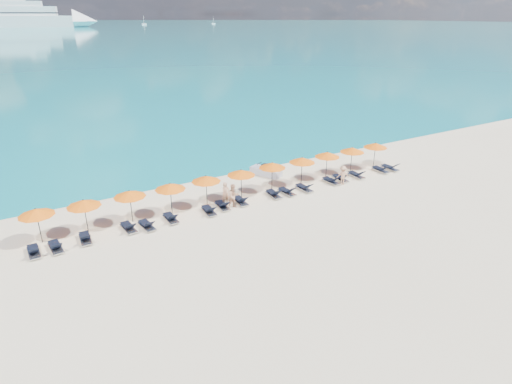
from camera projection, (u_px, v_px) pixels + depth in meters
ground at (279, 224)px, 28.14m from camera, size 1400.00×1400.00×0.00m
cruise_ship at (22, 16)px, 442.22m from camera, size 150.65×53.50×41.47m
sailboat_near at (144, 24)px, 556.68m from camera, size 6.13×2.04×11.23m
sailboat_far at (213, 23)px, 599.72m from camera, size 5.32×1.77×9.75m
jetski at (266, 171)px, 36.44m from camera, size 2.06×2.89×0.97m
beachgoer_a at (226, 194)px, 30.49m from camera, size 0.71×0.53×1.78m
beachgoer_b at (234, 196)px, 30.10m from camera, size 0.91×0.55×1.81m
beachgoer_c at (343, 175)px, 34.36m from camera, size 1.13×0.84×1.59m
umbrella_0 at (36, 212)px, 25.10m from camera, size 2.10×2.10×2.28m
umbrella_1 at (84, 203)px, 26.29m from camera, size 2.10×2.10×2.28m
umbrella_2 at (129, 194)px, 27.66m from camera, size 2.10×2.10×2.28m
umbrella_3 at (170, 186)px, 28.84m from camera, size 2.10×2.10×2.28m
umbrella_4 at (206, 179)px, 30.19m from camera, size 2.10×2.10×2.28m
umbrella_5 at (241, 172)px, 31.38m from camera, size 2.10×2.10×2.28m
umbrella_6 at (272, 165)px, 32.88m from camera, size 2.10×2.10×2.28m
umbrella_7 at (302, 160)px, 34.07m from camera, size 2.10×2.10×2.28m
umbrella_8 at (327, 154)px, 35.42m from camera, size 2.10×2.10×2.28m
umbrella_9 at (352, 150)px, 36.64m from camera, size 2.10×2.10×2.28m
umbrella_10 at (376, 145)px, 37.92m from camera, size 2.10×2.10×2.28m
lounger_0 at (34, 251)px, 24.44m from camera, size 0.67×1.72×0.66m
lounger_1 at (56, 247)px, 24.93m from camera, size 0.75×1.74×0.66m
lounger_2 at (85, 238)px, 25.89m from camera, size 0.71×1.73×0.66m
lounger_3 at (129, 227)px, 27.20m from camera, size 0.77×1.75×0.66m
lounger_4 at (147, 225)px, 27.48m from camera, size 0.79×1.76×0.66m
lounger_5 at (171, 218)px, 28.45m from camera, size 0.63×1.70×0.66m
lounger_6 at (209, 210)px, 29.53m from camera, size 0.75×1.74×0.66m
lounger_7 at (222, 205)px, 30.31m from camera, size 0.73×1.74×0.66m
lounger_8 at (241, 201)px, 31.06m from camera, size 0.74×1.74×0.66m
lounger_9 at (274, 194)px, 32.25m from camera, size 0.75×1.74×0.66m
lounger_10 at (287, 191)px, 32.68m from camera, size 0.73×1.74×0.66m
lounger_11 at (304, 188)px, 33.39m from camera, size 0.67×1.72×0.66m
lounger_12 at (331, 181)px, 34.80m from camera, size 0.73×1.74×0.66m
lounger_13 at (340, 178)px, 35.38m from camera, size 0.78×1.75×0.66m
lounger_14 at (357, 175)px, 36.07m from camera, size 0.65×1.71×0.66m
lounger_15 at (381, 169)px, 37.32m from camera, size 0.64×1.71×0.66m
lounger_16 at (390, 167)px, 37.79m from camera, size 0.75×1.74×0.66m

